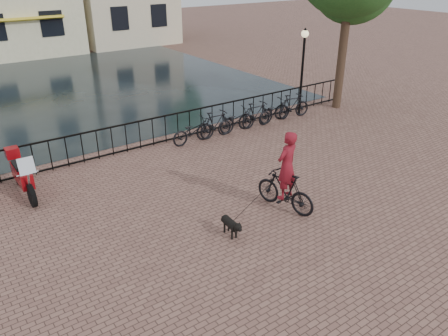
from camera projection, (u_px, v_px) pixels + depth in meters
ground at (305, 268)px, 9.31m from camera, size 100.00×100.00×0.00m
canal_water at (60, 90)px, 22.03m from camera, size 20.00×20.00×0.00m
railing at (140, 135)px, 14.97m from camera, size 20.00×0.05×1.02m
lamp_post at (303, 57)px, 17.63m from camera, size 0.30×0.30×3.45m
cyclist at (286, 176)px, 11.12m from camera, size 0.89×1.91×2.52m
dog at (230, 226)px, 10.32m from camera, size 0.30×0.77×0.51m
motorcycle at (21, 171)px, 11.90m from camera, size 0.52×2.07×1.48m
parked_bike_0 at (194, 131)px, 15.49m from camera, size 1.73×0.63×0.90m
parked_bike_1 at (216, 124)px, 15.97m from camera, size 1.67×0.49×1.00m
parked_bike_2 at (236, 121)px, 16.49m from camera, size 1.72×0.62×0.90m
parked_bike_3 at (256, 115)px, 16.96m from camera, size 1.68×0.52×1.00m
parked_bike_4 at (274, 111)px, 17.48m from camera, size 1.76×0.72×0.90m
parked_bike_5 at (292, 106)px, 17.95m from camera, size 1.72×0.74×1.00m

